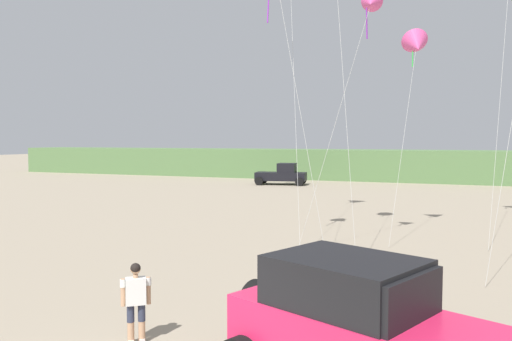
{
  "coord_description": "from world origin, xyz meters",
  "views": [
    {
      "loc": [
        4.33,
        -6.07,
        4.17
      ],
      "look_at": [
        0.62,
        3.32,
        3.56
      ],
      "focal_mm": 36.24,
      "sensor_mm": 36.0,
      "label": 1
    }
  ],
  "objects_px": {
    "distant_pickup": "(282,175)",
    "kite_black_sled": "(371,3)",
    "person_watching": "(136,298)",
    "jeep": "(360,326)",
    "kite_pink_ribbon": "(416,45)"
  },
  "relations": [
    {
      "from": "distant_pickup",
      "to": "kite_black_sled",
      "type": "distance_m",
      "value": 29.44
    },
    {
      "from": "person_watching",
      "to": "distant_pickup",
      "type": "bearing_deg",
      "value": 104.06
    },
    {
      "from": "jeep",
      "to": "kite_pink_ribbon",
      "type": "relative_size",
      "value": 0.56
    },
    {
      "from": "person_watching",
      "to": "kite_pink_ribbon",
      "type": "distance_m",
      "value": 16.76
    },
    {
      "from": "jeep",
      "to": "person_watching",
      "type": "bearing_deg",
      "value": 172.79
    },
    {
      "from": "jeep",
      "to": "kite_black_sled",
      "type": "distance_m",
      "value": 13.72
    },
    {
      "from": "jeep",
      "to": "person_watching",
      "type": "xyz_separation_m",
      "value": [
        -4.65,
        0.59,
        -0.26
      ]
    },
    {
      "from": "distant_pickup",
      "to": "kite_pink_ribbon",
      "type": "height_order",
      "value": "kite_pink_ribbon"
    },
    {
      "from": "jeep",
      "to": "person_watching",
      "type": "height_order",
      "value": "jeep"
    },
    {
      "from": "kite_black_sled",
      "to": "person_watching",
      "type": "bearing_deg",
      "value": -105.74
    },
    {
      "from": "kite_pink_ribbon",
      "to": "person_watching",
      "type": "bearing_deg",
      "value": -106.34
    },
    {
      "from": "jeep",
      "to": "person_watching",
      "type": "relative_size",
      "value": 3.0
    },
    {
      "from": "kite_black_sled",
      "to": "distant_pickup",
      "type": "bearing_deg",
      "value": 115.11
    },
    {
      "from": "person_watching",
      "to": "kite_black_sled",
      "type": "relative_size",
      "value": 0.17
    },
    {
      "from": "jeep",
      "to": "kite_pink_ribbon",
      "type": "bearing_deg",
      "value": 91.52
    }
  ]
}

